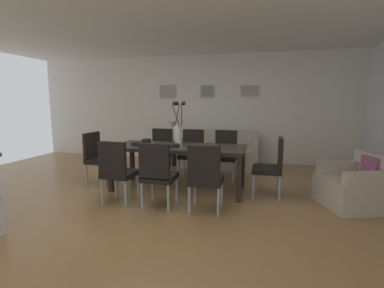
{
  "coord_description": "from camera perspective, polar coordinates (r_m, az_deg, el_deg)",
  "views": [
    {
      "loc": [
        1.43,
        -3.72,
        1.47
      ],
      "look_at": [
        0.33,
        0.66,
        0.79
      ],
      "focal_mm": 26.41,
      "sensor_mm": 36.0,
      "label": 1
    }
  ],
  "objects": [
    {
      "name": "bowl_near_left",
      "position": [
        4.73,
        -11.21,
        0.03
      ],
      "size": [
        0.17,
        0.17,
        0.07
      ],
      "color": "black",
      "rests_on": "dining_table"
    },
    {
      "name": "side_table",
      "position": [
        6.68,
        -3.94,
        -1.9
      ],
      "size": [
        0.36,
        0.36,
        0.52
      ],
      "primitive_type": "cube",
      "color": "black",
      "rests_on": "ground"
    },
    {
      "name": "placemat_near_left",
      "position": [
        4.74,
        -11.19,
        -0.42
      ],
      "size": [
        0.32,
        0.32,
        0.01
      ],
      "primitive_type": "cylinder",
      "color": "#4C4742",
      "rests_on": "dining_table"
    },
    {
      "name": "placemat_far_left",
      "position": [
        4.5,
        -3.56,
        -0.74
      ],
      "size": [
        0.32,
        0.32,
        0.01
      ],
      "primitive_type": "cylinder",
      "color": "#4C4742",
      "rests_on": "dining_table"
    },
    {
      "name": "framed_picture_right",
      "position": [
        6.91,
        11.56,
        10.47
      ],
      "size": [
        0.44,
        0.03,
        0.28
      ],
      "color": "#B2ADA3"
    },
    {
      "name": "framed_picture_center",
      "position": [
        7.03,
        3.07,
        10.59
      ],
      "size": [
        0.34,
        0.03,
        0.31
      ],
      "color": "#B2ADA3"
    },
    {
      "name": "dining_chair_mid_left",
      "position": [
        3.74,
        2.68,
        -6.29
      ],
      "size": [
        0.46,
        0.46,
        0.92
      ],
      "color": "black",
      "rests_on": "ground"
    },
    {
      "name": "sofa",
      "position": [
        6.5,
        5.44,
        -2.02
      ],
      "size": [
        1.75,
        0.84,
        0.8
      ],
      "color": "#B2A899",
      "rests_on": "ground"
    },
    {
      "name": "bowl_near_right",
      "position": [
        5.1,
        -9.23,
        0.7
      ],
      "size": [
        0.17,
        0.17,
        0.07
      ],
      "color": "black",
      "rests_on": "dining_table"
    },
    {
      "name": "dining_chair_near_left",
      "position": [
        4.21,
        -14.9,
        -4.89
      ],
      "size": [
        0.46,
        0.46,
        0.92
      ],
      "color": "black",
      "rests_on": "ground"
    },
    {
      "name": "armchair",
      "position": [
        4.63,
        30.3,
        -7.44
      ],
      "size": [
        1.01,
        1.01,
        0.75
      ],
      "color": "#B7A893",
      "rests_on": "ground"
    },
    {
      "name": "dining_chair_far_left",
      "position": [
        3.91,
        -6.99,
        -5.66
      ],
      "size": [
        0.44,
        0.44,
        0.92
      ],
      "color": "black",
      "rests_on": "ground"
    },
    {
      "name": "centerpiece_vase",
      "position": [
        4.66,
        -2.8,
        3.06
      ],
      "size": [
        0.21,
        0.23,
        0.73
      ],
      "color": "white",
      "rests_on": "dining_table"
    },
    {
      "name": "dining_chair_near_right",
      "position": [
        5.76,
        -6.3,
        -1.06
      ],
      "size": [
        0.46,
        0.46,
        0.92
      ],
      "color": "black",
      "rests_on": "ground"
    },
    {
      "name": "dining_chair_head_west",
      "position": [
        5.36,
        -18.52,
        -2.18
      ],
      "size": [
        0.46,
        0.46,
        0.92
      ],
      "color": "black",
      "rests_on": "ground"
    },
    {
      "name": "bowl_far_left",
      "position": [
        4.49,
        -3.56,
        -0.27
      ],
      "size": [
        0.17,
        0.17,
        0.07
      ],
      "color": "black",
      "rests_on": "dining_table"
    },
    {
      "name": "dining_chair_mid_right",
      "position": [
        5.44,
        6.71,
        -1.64
      ],
      "size": [
        0.45,
        0.45,
        0.92
      ],
      "color": "black",
      "rests_on": "ground"
    },
    {
      "name": "potted_plant",
      "position": [
        6.38,
        -9.19,
        -1.45
      ],
      "size": [
        0.36,
        0.36,
        0.67
      ],
      "color": "brown",
      "rests_on": "ground"
    },
    {
      "name": "ceiling_panel",
      "position": [
        4.52,
        -5.36,
        23.56
      ],
      "size": [
        9.0,
        7.2,
        0.08
      ],
      "primitive_type": "cube",
      "color": "white"
    },
    {
      "name": "table_lamp",
      "position": [
        6.59,
        -4.0,
        3.52
      ],
      "size": [
        0.22,
        0.22,
        0.51
      ],
      "color": "beige",
      "rests_on": "side_table"
    },
    {
      "name": "back_wall_panel",
      "position": [
        7.12,
        2.47,
        7.19
      ],
      "size": [
        9.0,
        0.1,
        2.6
      ],
      "primitive_type": "cube",
      "color": "silver",
      "rests_on": "ground"
    },
    {
      "name": "dining_table",
      "position": [
        4.7,
        -2.79,
        -1.21
      ],
      "size": [
        2.2,
        0.92,
        0.74
      ],
      "color": "black",
      "rests_on": "ground"
    },
    {
      "name": "dining_chair_head_east",
      "position": [
        4.55,
        15.9,
        -3.93
      ],
      "size": [
        0.45,
        0.45,
        0.92
      ],
      "color": "black",
      "rests_on": "ground"
    },
    {
      "name": "dining_chair_far_right",
      "position": [
        5.56,
        -0.02,
        -1.35
      ],
      "size": [
        0.44,
        0.44,
        0.92
      ],
      "color": "black",
      "rests_on": "ground"
    },
    {
      "name": "ground_plane",
      "position": [
        4.25,
        -6.68,
        -11.73
      ],
      "size": [
        9.0,
        9.0,
        0.0
      ],
      "primitive_type": "plane",
      "color": "olive"
    },
    {
      "name": "placemat_near_right",
      "position": [
        5.11,
        -9.22,
        0.28
      ],
      "size": [
        0.32,
        0.32,
        0.01
      ],
      "primitive_type": "cylinder",
      "color": "#4C4742",
      "rests_on": "dining_table"
    },
    {
      "name": "framed_picture_left",
      "position": [
        7.3,
        -4.98,
        10.49
      ],
      "size": [
        0.41,
        0.03,
        0.34
      ],
      "color": "#B2ADA3"
    }
  ]
}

